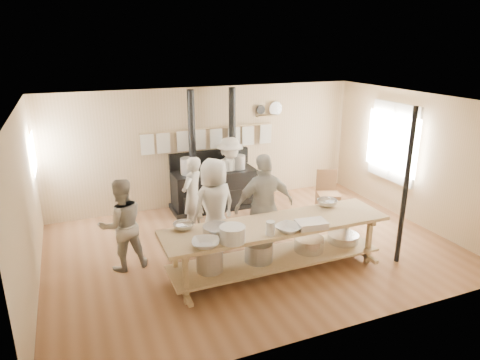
% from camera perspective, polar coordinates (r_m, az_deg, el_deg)
% --- Properties ---
extents(ground, '(7.00, 7.00, 0.00)m').
position_cam_1_polar(ground, '(7.75, 1.71, -9.02)').
color(ground, brown).
rests_on(ground, ground).
extents(room_shell, '(7.00, 7.00, 7.00)m').
position_cam_1_polar(room_shell, '(7.16, 1.83, 2.62)').
color(room_shell, tan).
rests_on(room_shell, ground).
extents(window_right, '(0.09, 1.50, 1.65)m').
position_cam_1_polar(window_right, '(9.55, 19.75, 4.76)').
color(window_right, beige).
rests_on(window_right, ground).
extents(left_opening, '(0.00, 0.90, 0.90)m').
position_cam_1_polar(left_opening, '(8.54, -25.86, 3.20)').
color(left_opening, white).
rests_on(left_opening, ground).
extents(stove, '(1.90, 0.75, 2.60)m').
position_cam_1_polar(stove, '(9.37, -3.52, -0.66)').
color(stove, black).
rests_on(stove, ground).
extents(towel_rail, '(3.00, 0.04, 0.47)m').
position_cam_1_polar(towel_rail, '(9.35, -4.17, 5.86)').
color(towel_rail, tan).
rests_on(towel_rail, ground).
extents(back_wall_shelf, '(0.63, 0.14, 0.32)m').
position_cam_1_polar(back_wall_shelf, '(9.84, 3.94, 9.15)').
color(back_wall_shelf, tan).
rests_on(back_wall_shelf, ground).
extents(prep_table, '(3.60, 0.90, 0.85)m').
position_cam_1_polar(prep_table, '(6.79, 4.78, -8.31)').
color(prep_table, tan).
rests_on(prep_table, ground).
extents(support_post, '(0.08, 0.08, 2.60)m').
position_cam_1_polar(support_post, '(7.29, 21.21, -1.01)').
color(support_post, black).
rests_on(support_post, ground).
extents(cook_far_left, '(0.65, 0.64, 1.51)m').
position_cam_1_polar(cook_far_left, '(8.08, -6.36, -2.12)').
color(cook_far_left, '#B8B0A3').
rests_on(cook_far_left, ground).
extents(cook_left, '(0.81, 0.67, 1.52)m').
position_cam_1_polar(cook_left, '(7.05, -15.47, -5.78)').
color(cook_left, '#B8B0A3').
rests_on(cook_left, ground).
extents(cook_center, '(0.94, 0.74, 1.69)m').
position_cam_1_polar(cook_center, '(7.29, -3.43, -3.57)').
color(cook_center, '#B8B0A3').
rests_on(cook_center, ground).
extents(cook_right, '(1.06, 0.46, 1.79)m').
position_cam_1_polar(cook_right, '(7.19, 3.25, -3.45)').
color(cook_right, '#B8B0A3').
rests_on(cook_right, ground).
extents(cook_by_window, '(1.07, 0.67, 1.59)m').
position_cam_1_polar(cook_by_window, '(9.24, -1.34, 0.87)').
color(cook_by_window, '#B8B0A3').
rests_on(cook_by_window, ground).
extents(chair, '(0.56, 0.56, 0.94)m').
position_cam_1_polar(chair, '(9.27, 11.56, -2.82)').
color(chair, brown).
rests_on(chair, ground).
extents(bowl_white_a, '(0.49, 0.49, 0.09)m').
position_cam_1_polar(bowl_white_a, '(5.92, -4.60, -8.41)').
color(bowl_white_a, white).
rests_on(bowl_white_a, prep_table).
extents(bowl_steel_a, '(0.44, 0.44, 0.10)m').
position_cam_1_polar(bowl_steel_a, '(6.46, -7.54, -6.12)').
color(bowl_steel_a, silver).
rests_on(bowl_steel_a, prep_table).
extents(bowl_white_b, '(0.51, 0.51, 0.09)m').
position_cam_1_polar(bowl_white_b, '(6.38, 6.50, -6.44)').
color(bowl_white_b, white).
rests_on(bowl_white_b, prep_table).
extents(bowl_steel_b, '(0.48, 0.48, 0.11)m').
position_cam_1_polar(bowl_steel_b, '(7.43, 11.56, -2.99)').
color(bowl_steel_b, silver).
rests_on(bowl_steel_b, prep_table).
extents(roasting_pan, '(0.49, 0.36, 0.10)m').
position_cam_1_polar(roasting_pan, '(6.56, 9.49, -5.83)').
color(roasting_pan, '#B2B2B7').
rests_on(roasting_pan, prep_table).
extents(mixing_bowl_large, '(0.53, 0.53, 0.13)m').
position_cam_1_polar(mixing_bowl_large, '(6.27, -3.16, -6.65)').
color(mixing_bowl_large, silver).
rests_on(mixing_bowl_large, prep_table).
extents(bucket_galv, '(0.29, 0.29, 0.22)m').
position_cam_1_polar(bucket_galv, '(6.01, -1.16, -7.30)').
color(bucket_galv, gray).
rests_on(bucket_galv, prep_table).
extents(deep_bowl_enamel, '(0.46, 0.46, 0.23)m').
position_cam_1_polar(deep_bowl_enamel, '(6.01, -1.01, -7.23)').
color(deep_bowl_enamel, white).
rests_on(deep_bowl_enamel, prep_table).
extents(pitcher, '(0.16, 0.16, 0.21)m').
position_cam_1_polar(pitcher, '(6.23, 4.07, -6.42)').
color(pitcher, white).
rests_on(pitcher, prep_table).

